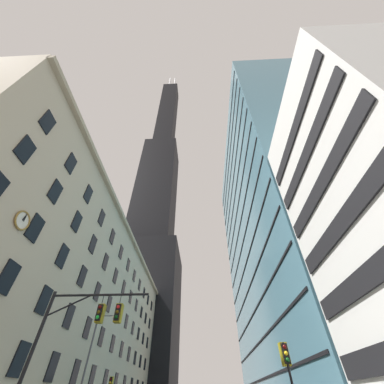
{
  "coord_description": "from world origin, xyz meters",
  "views": [
    {
      "loc": [
        3.01,
        -12.61,
        1.55
      ],
      "look_at": [
        1.28,
        25.42,
        36.7
      ],
      "focal_mm": 21.43,
      "sensor_mm": 36.0,
      "label": 1
    }
  ],
  "objects": [
    {
      "name": "station_building",
      "position": [
        -19.68,
        29.44,
        13.21
      ],
      "size": [
        18.03,
        70.88,
        26.46
      ],
      "color": "#BCAF93",
      "rests_on": "ground"
    },
    {
      "name": "dark_skyscraper",
      "position": [
        -18.5,
        70.79,
        65.9
      ],
      "size": [
        25.35,
        25.35,
        222.66
      ],
      "color": "black",
      "rests_on": "ground"
    },
    {
      "name": "glass_office_midrise",
      "position": [
        19.23,
        27.57,
        28.14
      ],
      "size": [
        16.56,
        45.18,
        56.28
      ],
      "color": "teal",
      "rests_on": "ground"
    },
    {
      "name": "traffic_signal_mast",
      "position": [
        -4.18,
        2.45,
        4.87
      ],
      "size": [
        6.36,
        0.63,
        6.76
      ],
      "color": "black",
      "rests_on": "sidewalk_left"
    },
    {
      "name": "traffic_light_near_right",
      "position": [
        7.28,
        2.38,
        3.23
      ],
      "size": [
        0.4,
        0.63,
        3.84
      ],
      "color": "black",
      "rests_on": "sidewalk_right"
    },
    {
      "name": "street_lamppost",
      "position": [
        -8.18,
        14.47,
        5.16
      ],
      "size": [
        2.14,
        0.32,
        8.56
      ],
      "color": "#47474C",
      "rests_on": "sidewalk_left"
    }
  ]
}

